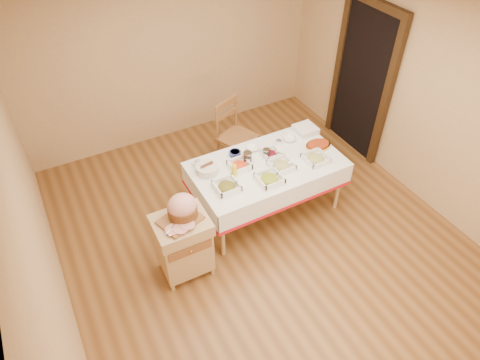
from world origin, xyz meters
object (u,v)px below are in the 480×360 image
Objects in this scene: preserve_jar_right at (266,153)px; mustard_bottle at (234,170)px; dining_table at (266,174)px; plate_stack at (305,129)px; butcher_cart at (183,243)px; brass_platter at (318,145)px; ham_on_board at (182,209)px; preserve_jar_left at (248,158)px; bread_basket at (207,169)px; dining_chair at (235,135)px.

preserve_jar_right is 0.59× the size of mustard_bottle.
dining_table is 0.87m from plate_stack.
butcher_cart is 2.38× the size of brass_platter.
butcher_cart is 1.87× the size of ham_on_board.
preserve_jar_left is 0.51× the size of bread_basket.
bread_basket is (-0.70, 0.20, 0.21)m from dining_table.
dining_chair is 1.14m from bread_basket.
bread_basket is at bearing 46.83° from ham_on_board.
mustard_bottle is 0.32m from bread_basket.
mustard_bottle is at bearing -118.53° from dining_chair.
preserve_jar_right is at bearing -91.67° from dining_chair.
butcher_cart reaches higher than brass_platter.
dining_chair is at bearing 61.47° from mustard_bottle.
preserve_jar_left is at bearing -108.06° from dining_chair.
ham_on_board is at bearing -162.89° from dining_table.
dining_table is 0.51m from mustard_bottle.
brass_platter is (0.74, -0.01, 0.18)m from dining_table.
mustard_bottle reaches higher than preserve_jar_left.
preserve_jar_right is at bearing 13.92° from mustard_bottle.
butcher_cart is 1.01m from mustard_bottle.
mustard_bottle is (0.79, 0.38, -0.08)m from ham_on_board.
dining_table is 6.83× the size of bread_basket.
plate_stack is (0.97, 0.18, -0.02)m from preserve_jar_left.
preserve_jar_right is (-0.03, -0.86, 0.28)m from dining_chair.
dining_table is at bearing -157.40° from plate_stack.
mustard_bottle is 0.72× the size of bread_basket.
preserve_jar_left is 0.94m from brass_platter.
preserve_jar_left is at bearing 174.07° from preserve_jar_right.
mustard_bottle is 1.28m from plate_stack.
preserve_jar_right is 0.33× the size of brass_platter.
plate_stack is (0.78, 0.33, 0.20)m from dining_table.
dining_chair reaches higher than butcher_cart.
plate_stack is 0.79× the size of brass_platter.
mustard_bottle is (-0.26, -0.15, 0.02)m from preserve_jar_left.
mustard_bottle is at bearing -164.95° from plate_stack.
dining_chair is 0.90m from preserve_jar_right.
dining_chair is at bearing 44.96° from bread_basket.
butcher_cart is 1.49m from preserve_jar_right.
brass_platter is at bearing -8.28° from bread_basket.
butcher_cart is at bearing -152.88° from preserve_jar_left.
brass_platter is at bearing 11.33° from butcher_cart.
dining_chair is 9.22× the size of preserve_jar_right.
dining_chair is 0.99m from plate_stack.
bread_basket reaches higher than preserve_jar_right.
preserve_jar_left is 0.40× the size of brass_platter.
butcher_cart is 1.96m from dining_chair.
preserve_jar_left is 1.22× the size of preserve_jar_right.
dining_chair is at bearing 123.56° from brass_platter.
dining_table is 9.53× the size of mustard_bottle.
preserve_jar_right is at bearing 21.12° from ham_on_board.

